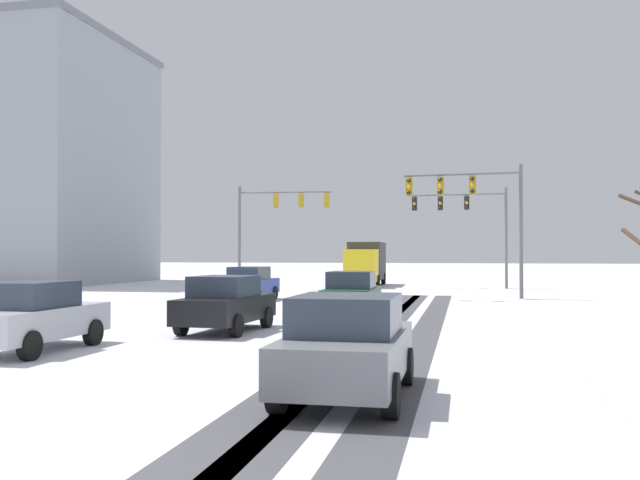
{
  "coord_description": "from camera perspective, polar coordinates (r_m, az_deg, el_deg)",
  "views": [
    {
      "loc": [
        5.67,
        -6.6,
        2.28
      ],
      "look_at": [
        0.0,
        20.75,
        2.8
      ],
      "focal_mm": 39.16,
      "sensor_mm": 36.0,
      "label": 1
    }
  ],
  "objects": [
    {
      "name": "car_black_third",
      "position": [
        20.47,
        -7.72,
        -5.16
      ],
      "size": [
        1.99,
        4.18,
        1.62
      ],
      "color": "black",
      "rests_on": "ground"
    },
    {
      "name": "car_blue_lead",
      "position": [
        33.58,
        -5.76,
        -3.56
      ],
      "size": [
        1.96,
        4.16,
        1.62
      ],
      "color": "#233899",
      "rests_on": "ground"
    },
    {
      "name": "traffic_signal_far_right",
      "position": [
        46.48,
        11.89,
        2.06
      ],
      "size": [
        6.28,
        0.66,
        6.5
      ],
      "color": "slate",
      "rests_on": "ground"
    },
    {
      "name": "sidewalk_kerb_right",
      "position": [
        20.47,
        23.2,
        -7.21
      ],
      "size": [
        4.0,
        32.61,
        0.12
      ],
      "primitive_type": "cube",
      "color": "white",
      "rests_on": "ground"
    },
    {
      "name": "wheel_track_right_lane",
      "position": [
        21.67,
        5.62,
        -7.09
      ],
      "size": [
        0.78,
        32.61,
        0.01
      ],
      "primitive_type": "cube",
      "color": "#4C4C51",
      "rests_on": "ground"
    },
    {
      "name": "wheel_track_center",
      "position": [
        21.57,
        8.8,
        -7.11
      ],
      "size": [
        0.84,
        32.61,
        0.01
      ],
      "primitive_type": "cube",
      "color": "#4C4C51",
      "rests_on": "ground"
    },
    {
      "name": "box_truck_delivery",
      "position": [
        48.34,
        3.77,
        -1.83
      ],
      "size": [
        2.47,
        7.46,
        3.02
      ],
      "color": "yellow",
      "rests_on": "ground"
    },
    {
      "name": "traffic_signal_near_right",
      "position": [
        34.49,
        12.36,
        3.11
      ],
      "size": [
        5.68,
        0.62,
        6.5
      ],
      "color": "slate",
      "rests_on": "ground"
    },
    {
      "name": "wheel_track_left_lane",
      "position": [
        21.73,
        4.23,
        -7.08
      ],
      "size": [
        1.04,
        32.61,
        0.01
      ],
      "primitive_type": "cube",
      "color": "#4C4C51",
      "rests_on": "ground"
    },
    {
      "name": "car_dark_green_second",
      "position": [
        25.16,
        2.62,
        -4.4
      ],
      "size": [
        1.89,
        4.13,
        1.62
      ],
      "color": "#194C2D",
      "rests_on": "ground"
    },
    {
      "name": "car_silver_fourth",
      "position": [
        17.54,
        -22.5,
        -5.77
      ],
      "size": [
        1.86,
        4.11,
        1.62
      ],
      "color": "#B7BABF",
      "rests_on": "ground"
    },
    {
      "name": "car_grey_fifth",
      "position": [
        11.09,
        2.27,
        -8.66
      ],
      "size": [
        1.84,
        4.1,
        1.62
      ],
      "color": "slate",
      "rests_on": "ground"
    },
    {
      "name": "traffic_signal_far_left",
      "position": [
        44.07,
        -3.6,
        2.2
      ],
      "size": [
        5.96,
        0.74,
        6.5
      ],
      "color": "slate",
      "rests_on": "ground"
    }
  ]
}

